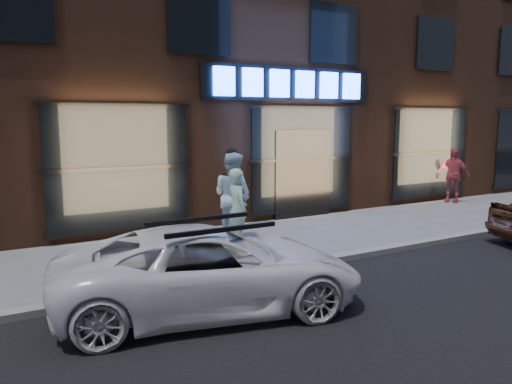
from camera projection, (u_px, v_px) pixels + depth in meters
ground at (409, 248)px, 10.48m from camera, size 90.00×90.00×0.00m
curb at (410, 246)px, 10.47m from camera, size 60.00×0.25×0.12m
storefront_building at (234, 44)px, 16.58m from camera, size 30.20×8.28×10.30m
man_bowtie at (238, 210)px, 10.23m from camera, size 0.46×0.65×1.70m
man_cap at (232, 196)px, 11.23m from camera, size 1.07×1.17×1.97m
passerby at (453, 175)px, 16.13m from camera, size 0.86×1.12×1.77m
white_suv at (211, 269)px, 7.03m from camera, size 4.65×2.87×1.20m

